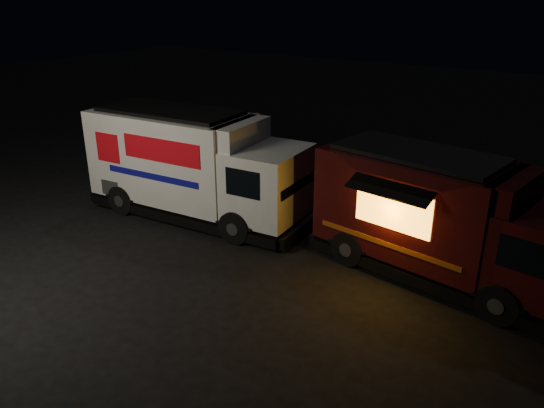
{
  "coord_description": "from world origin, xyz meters",
  "views": [
    {
      "loc": [
        8.04,
        -7.91,
        6.33
      ],
      "look_at": [
        1.34,
        2.0,
        1.48
      ],
      "focal_mm": 35.0,
      "sensor_mm": 36.0,
      "label": 1
    }
  ],
  "objects": [
    {
      "name": "white_truck",
      "position": [
        -2.01,
        3.08,
        1.57
      ],
      "size": [
        7.09,
        2.89,
        3.14
      ],
      "primitive_type": null,
      "rotation": [
        0.0,
        0.0,
        0.08
      ],
      "color": "white",
      "rests_on": "ground"
    },
    {
      "name": "red_truck",
      "position": [
        5.11,
        3.52,
        1.46
      ],
      "size": [
        6.53,
        3.21,
        2.91
      ],
      "primitive_type": null,
      "rotation": [
        0.0,
        0.0,
        -0.15
      ],
      "color": "#380A0E",
      "rests_on": "ground"
    },
    {
      "name": "ground",
      "position": [
        0.0,
        0.0,
        0.0
      ],
      "size": [
        80.0,
        80.0,
        0.0
      ],
      "primitive_type": "plane",
      "color": "black",
      "rests_on": "ground"
    }
  ]
}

